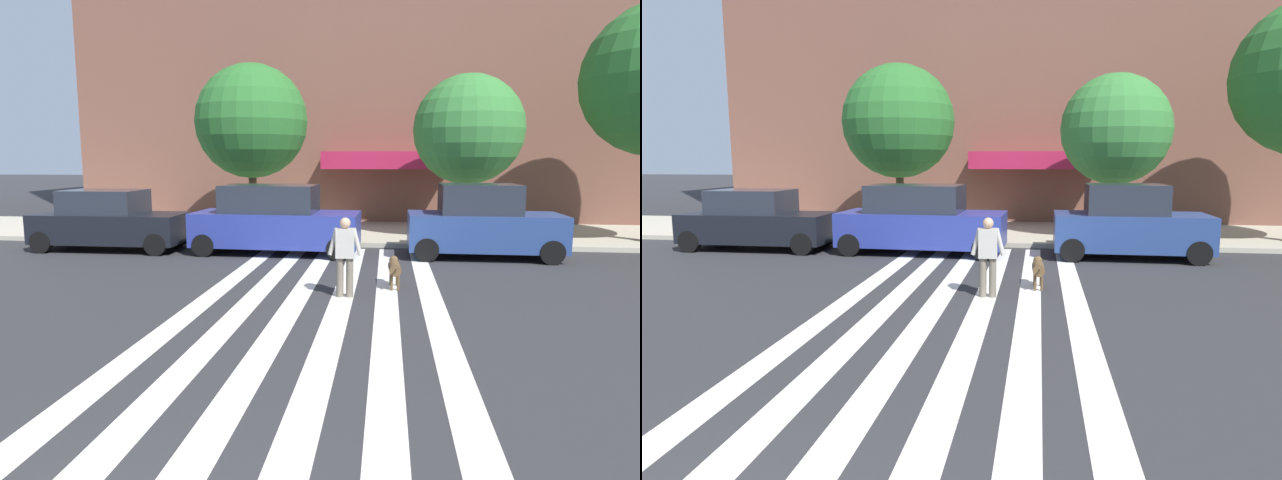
% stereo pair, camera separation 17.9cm
% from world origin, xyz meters
% --- Properties ---
extents(ground_plane, '(160.00, 160.00, 0.00)m').
position_xyz_m(ground_plane, '(0.00, 7.26, 0.00)').
color(ground_plane, '#2B2B2D').
extents(sidewalk_far, '(80.00, 6.00, 0.15)m').
position_xyz_m(sidewalk_far, '(0.00, 17.52, 0.07)').
color(sidewalk_far, '#B1A994').
rests_on(sidewalk_far, ground_plane).
extents(crosswalk_stripes, '(4.95, 13.92, 0.01)m').
position_xyz_m(crosswalk_stripes, '(1.02, 7.26, 0.00)').
color(crosswalk_stripes, silver).
rests_on(crosswalk_stripes, ground_plane).
extents(parked_car_near_curb, '(4.56, 1.95, 1.86)m').
position_xyz_m(parked_car_near_curb, '(-6.18, 13.18, 0.89)').
color(parked_car_near_curb, black).
rests_on(parked_car_near_curb, ground_plane).
extents(parked_car_behind_first, '(4.95, 2.18, 2.04)m').
position_xyz_m(parked_car_behind_first, '(-0.96, 13.18, 0.98)').
color(parked_car_behind_first, navy).
rests_on(parked_car_behind_first, ground_plane).
extents(parked_car_third_in_line, '(4.26, 1.93, 2.10)m').
position_xyz_m(parked_car_third_in_line, '(5.07, 13.18, 0.98)').
color(parked_car_third_in_line, navy).
rests_on(parked_car_third_in_line, ground_plane).
extents(street_tree_nearest, '(4.01, 4.01, 5.97)m').
position_xyz_m(street_tree_nearest, '(-2.47, 16.57, 4.11)').
color(street_tree_nearest, '#4C3823').
rests_on(street_tree_nearest, sidewalk_far).
extents(street_tree_middle, '(3.66, 3.66, 5.46)m').
position_xyz_m(street_tree_middle, '(5.01, 16.36, 3.77)').
color(street_tree_middle, '#4C3823').
rests_on(street_tree_middle, sidewalk_far).
extents(pedestrian_dog_walker, '(0.71, 0.26, 1.64)m').
position_xyz_m(pedestrian_dog_walker, '(1.52, 8.23, 0.93)').
color(pedestrian_dog_walker, '#6B6051').
rests_on(pedestrian_dog_walker, ground_plane).
extents(dog_on_leash, '(0.29, 1.06, 0.65)m').
position_xyz_m(dog_on_leash, '(2.53, 9.18, 0.44)').
color(dog_on_leash, brown).
rests_on(dog_on_leash, ground_plane).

